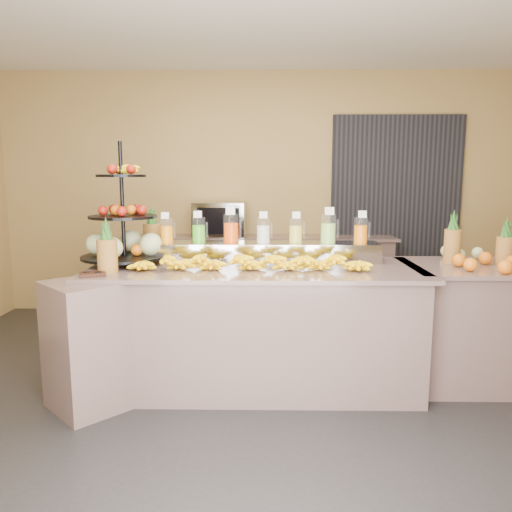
{
  "coord_description": "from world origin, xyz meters",
  "views": [
    {
      "loc": [
        0.06,
        -3.41,
        1.61
      ],
      "look_at": [
        0.0,
        0.3,
        1.01
      ],
      "focal_mm": 35.0,
      "sensor_mm": 36.0,
      "label": 1
    }
  ],
  "objects_px": {
    "banana_heap": "(251,260)",
    "condiment_caddy": "(92,274)",
    "right_fruit_pile": "(481,255)",
    "oven_warmer": "(220,219)",
    "fruit_stand": "(130,233)",
    "pitcher_tray": "(263,252)"
  },
  "relations": [
    {
      "from": "banana_heap",
      "to": "condiment_caddy",
      "type": "distance_m",
      "value": 1.12
    },
    {
      "from": "fruit_stand",
      "to": "banana_heap",
      "type": "bearing_deg",
      "value": -10.1
    },
    {
      "from": "pitcher_tray",
      "to": "oven_warmer",
      "type": "xyz_separation_m",
      "value": [
        -0.49,
        1.67,
        0.12
      ]
    },
    {
      "from": "fruit_stand",
      "to": "condiment_caddy",
      "type": "relative_size",
      "value": 5.54
    },
    {
      "from": "pitcher_tray",
      "to": "right_fruit_pile",
      "type": "xyz_separation_m",
      "value": [
        1.66,
        -0.22,
        0.01
      ]
    },
    {
      "from": "fruit_stand",
      "to": "oven_warmer",
      "type": "bearing_deg",
      "value": 76.78
    },
    {
      "from": "banana_heap",
      "to": "condiment_caddy",
      "type": "height_order",
      "value": "banana_heap"
    },
    {
      "from": "fruit_stand",
      "to": "right_fruit_pile",
      "type": "xyz_separation_m",
      "value": [
        2.7,
        -0.1,
        -0.15
      ]
    },
    {
      "from": "pitcher_tray",
      "to": "fruit_stand",
      "type": "bearing_deg",
      "value": -173.31
    },
    {
      "from": "fruit_stand",
      "to": "right_fruit_pile",
      "type": "relative_size",
      "value": 1.89
    },
    {
      "from": "condiment_caddy",
      "to": "oven_warmer",
      "type": "xyz_separation_m",
      "value": [
        0.68,
        2.31,
        0.18
      ]
    },
    {
      "from": "condiment_caddy",
      "to": "oven_warmer",
      "type": "height_order",
      "value": "oven_warmer"
    },
    {
      "from": "condiment_caddy",
      "to": "right_fruit_pile",
      "type": "bearing_deg",
      "value": 8.43
    },
    {
      "from": "fruit_stand",
      "to": "right_fruit_pile",
      "type": "bearing_deg",
      "value": 1.87
    },
    {
      "from": "right_fruit_pile",
      "to": "oven_warmer",
      "type": "bearing_deg",
      "value": 138.66
    },
    {
      "from": "right_fruit_pile",
      "to": "oven_warmer",
      "type": "distance_m",
      "value": 2.86
    },
    {
      "from": "pitcher_tray",
      "to": "condiment_caddy",
      "type": "relative_size",
      "value": 10.86
    },
    {
      "from": "oven_warmer",
      "to": "right_fruit_pile",
      "type": "bearing_deg",
      "value": -38.39
    },
    {
      "from": "fruit_stand",
      "to": "oven_warmer",
      "type": "height_order",
      "value": "fruit_stand"
    },
    {
      "from": "pitcher_tray",
      "to": "right_fruit_pile",
      "type": "relative_size",
      "value": 3.7
    },
    {
      "from": "pitcher_tray",
      "to": "condiment_caddy",
      "type": "bearing_deg",
      "value": -151.42
    },
    {
      "from": "condiment_caddy",
      "to": "oven_warmer",
      "type": "relative_size",
      "value": 0.29
    }
  ]
}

